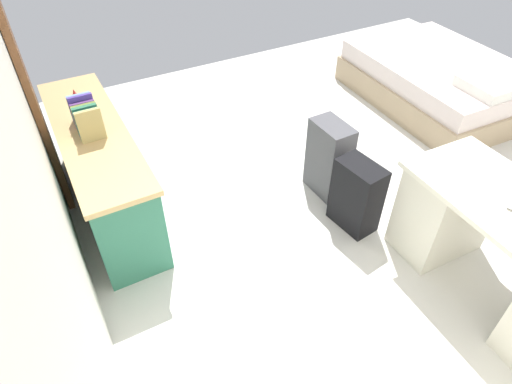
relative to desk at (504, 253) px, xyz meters
name	(u,v)px	position (x,y,z in m)	size (l,w,h in m)	color
ground_plane	(393,191)	(1.09, -0.17, -0.39)	(6.13, 6.13, 0.00)	silver
wall_back	(26,154)	(1.09, 2.40, 0.91)	(4.19, 0.10, 2.60)	white
door_wooden	(23,73)	(2.64, 2.32, 0.63)	(0.88, 0.05, 2.04)	brown
desk	(504,253)	(0.00, 0.00, 0.00)	(1.46, 0.71, 0.75)	silver
credenza	(102,170)	(2.09, 2.01, -0.01)	(1.80, 0.48, 0.75)	#2D7056
bed	(440,81)	(2.06, -1.65, -0.15)	(1.96, 1.48, 0.58)	tan
suitcase_black	(356,196)	(0.96, 0.39, -0.10)	(0.36, 0.22, 0.58)	black
suitcase_spare_grey	(329,159)	(1.40, 0.33, -0.06)	(0.36, 0.22, 0.65)	#4C4C51
book_row	(86,116)	(2.10, 2.02, 0.46)	(0.35, 0.17, 0.24)	tan
figurine_small	(75,96)	(2.54, 2.02, 0.41)	(0.08, 0.08, 0.11)	red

